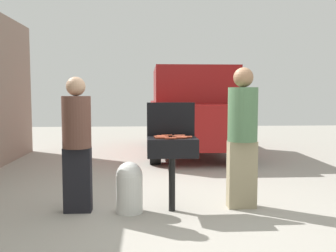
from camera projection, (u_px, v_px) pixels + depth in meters
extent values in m
plane|color=#9E998E|center=(179.00, 210.00, 4.68)|extent=(24.00, 24.00, 0.00)
cylinder|color=black|center=(172.00, 183.00, 4.62)|extent=(0.08, 0.08, 0.68)
cube|color=black|center=(172.00, 147.00, 4.58)|extent=(0.60, 0.44, 0.22)
cube|color=black|center=(171.00, 119.00, 4.77)|extent=(0.60, 0.05, 0.42)
cylinder|color=#AD4228|center=(180.00, 136.00, 4.69)|extent=(0.13, 0.03, 0.03)
cylinder|color=#C6593D|center=(159.00, 137.00, 4.56)|extent=(0.13, 0.03, 0.03)
cylinder|color=#AD4228|center=(167.00, 135.00, 4.70)|extent=(0.13, 0.04, 0.03)
cylinder|color=#AD4228|center=(181.00, 138.00, 4.46)|extent=(0.13, 0.03, 0.03)
cylinder|color=#AD4228|center=(187.00, 137.00, 4.53)|extent=(0.13, 0.03, 0.03)
cylinder|color=#AD4228|center=(163.00, 137.00, 4.54)|extent=(0.13, 0.03, 0.03)
cylinder|color=#B74C33|center=(182.00, 137.00, 4.50)|extent=(0.13, 0.04, 0.03)
cylinder|color=#C6593D|center=(178.00, 136.00, 4.60)|extent=(0.13, 0.03, 0.03)
cylinder|color=#AD4228|center=(162.00, 136.00, 4.62)|extent=(0.13, 0.03, 0.03)
cylinder|color=#AD4228|center=(161.00, 138.00, 4.46)|extent=(0.13, 0.03, 0.03)
cylinder|color=#AD4228|center=(171.00, 138.00, 4.41)|extent=(0.13, 0.03, 0.03)
cylinder|color=#C6593D|center=(180.00, 136.00, 4.64)|extent=(0.13, 0.03, 0.03)
cylinder|color=silver|center=(129.00, 194.00, 4.57)|extent=(0.32, 0.32, 0.46)
sphere|color=silver|center=(129.00, 175.00, 4.55)|extent=(0.31, 0.31, 0.31)
cube|color=black|center=(78.00, 180.00, 4.58)|extent=(0.33, 0.18, 0.78)
cylinder|color=brown|center=(77.00, 122.00, 4.52)|extent=(0.34, 0.34, 0.62)
sphere|color=tan|center=(76.00, 86.00, 4.49)|extent=(0.23, 0.23, 0.23)
cube|color=gray|center=(242.00, 174.00, 4.76)|extent=(0.35, 0.19, 0.84)
cylinder|color=#4C724C|center=(243.00, 114.00, 4.70)|extent=(0.37, 0.37, 0.67)
sphere|color=#936B4C|center=(243.00, 77.00, 4.66)|extent=(0.25, 0.25, 0.25)
cube|color=maroon|center=(191.00, 121.00, 9.25)|extent=(1.92, 4.41, 0.90)
cube|color=maroon|center=(192.00, 86.00, 8.98)|extent=(1.77, 2.61, 0.80)
cylinder|color=black|center=(243.00, 148.00, 7.81)|extent=(0.22, 0.64, 0.64)
cylinder|color=black|center=(155.00, 148.00, 7.70)|extent=(0.22, 0.64, 0.64)
cylinder|color=black|center=(216.00, 132.00, 10.87)|extent=(0.22, 0.64, 0.64)
cylinder|color=black|center=(153.00, 133.00, 10.77)|extent=(0.22, 0.64, 0.64)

